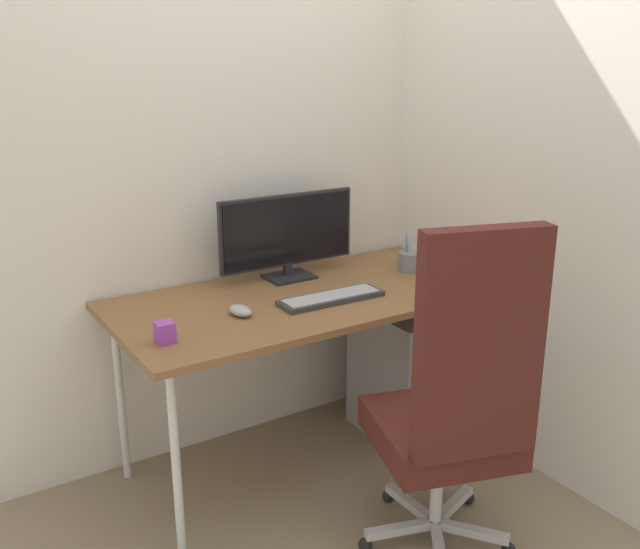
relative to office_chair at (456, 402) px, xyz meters
The scene contains 12 objects.
ground_plane 0.99m from the office_chair, 96.38° to the left, with size 8.00×8.00×0.00m, color gray.
wall_back 1.43m from the office_chair, 94.19° to the left, with size 2.78×0.04×2.80m, color silver.
wall_side_right 1.23m from the office_chair, 40.15° to the left, with size 0.04×2.00×2.80m, color silver.
desk 0.79m from the office_chair, 96.38° to the left, with size 1.54×0.76×0.76m.
office_chair is the anchor object (origin of this frame).
filing_cabinet 0.93m from the office_chair, 60.11° to the left, with size 0.37×0.45×0.60m.
monitor 1.07m from the office_chair, 92.04° to the left, with size 0.63×0.16×0.36m.
keyboard 0.68m from the office_chair, 93.94° to the left, with size 0.43×0.14×0.02m.
mouse 0.84m from the office_chair, 120.51° to the left, with size 0.07×0.11×0.04m, color #9EA0A5.
pen_holder 0.95m from the office_chair, 60.19° to the left, with size 0.10×0.10×0.17m.
notebook 0.80m from the office_chair, 46.50° to the left, with size 0.11×0.18×0.02m, color #B23333.
desk_clamp_accessory 0.98m from the office_chair, 140.39° to the left, with size 0.06×0.06×0.07m, color purple.
Camera 1 is at (-1.37, -2.24, 1.66)m, focal length 39.11 mm.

